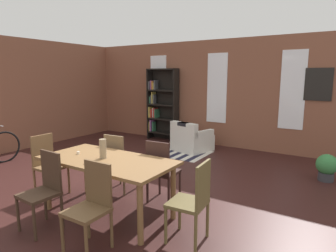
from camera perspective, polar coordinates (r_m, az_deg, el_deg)
The scene contains 19 objects.
ground_plane at distance 4.73m, azimuth -10.82°, elevation -13.54°, with size 10.54×10.54×0.00m, color #361A18.
back_wall_brick at distance 7.86m, azimuth 9.82°, elevation 6.37°, with size 9.02×0.12×2.80m, color brown.
window_pane_0 at distance 8.69m, azimuth -1.90°, elevation 7.75°, with size 0.55×0.02×1.82m, color white.
window_pane_1 at distance 7.79m, azimuth 9.66°, elevation 7.37°, with size 0.55×0.02×1.82m, color white.
window_pane_2 at distance 7.28m, azimuth 23.45°, elevation 6.54°, with size 0.55×0.02×1.82m, color white.
dining_table at distance 3.96m, azimuth -11.94°, elevation -7.63°, with size 1.84×0.90×0.78m.
vase_on_table at distance 3.95m, azimuth -12.78°, elevation -4.40°, with size 0.09×0.09×0.26m, color #998466.
tealight_candle_0 at distance 4.28m, azimuth -17.37°, elevation -5.08°, with size 0.04×0.04×0.03m, color silver.
dining_chair_far_left at distance 4.76m, azimuth -9.72°, elevation -6.79°, with size 0.42×0.42×0.95m.
dining_chair_head_left at distance 4.97m, azimuth -22.71°, elevation -6.70°, with size 0.41×0.41×0.95m.
dining_chair_near_right at distance 3.31m, azimuth -14.95°, elevation -14.62°, with size 0.40×0.40×0.95m.
dining_chair_head_right at distance 3.31m, azimuth 5.05°, elevation -14.26°, with size 0.43×0.43×0.95m.
dining_chair_near_left at distance 3.91m, azimuth -23.34°, elevation -11.19°, with size 0.42×0.42×0.95m.
dining_chair_far_right at distance 4.27m, azimuth -1.32°, elevation -8.60°, with size 0.42×0.42×0.95m.
bookshelf_tall at distance 8.47m, azimuth -1.43°, elevation 4.28°, with size 0.95×0.29×2.07m.
armchair_white at distance 7.28m, azimuth 4.61°, elevation -2.74°, with size 0.98×0.98×0.75m.
potted_plant_by_shelf at distance 5.94m, azimuth 28.92°, elevation -7.04°, with size 0.37×0.37×0.49m.
striped_rug at distance 7.09m, azimuth 2.76°, elevation -5.35°, with size 1.23×1.10×0.01m.
framed_picture at distance 7.21m, azimuth 27.64°, elevation 7.31°, with size 0.56×0.03×0.72m, color black.
Camera 1 is at (3.00, -3.14, 1.87)m, focal length 30.78 mm.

